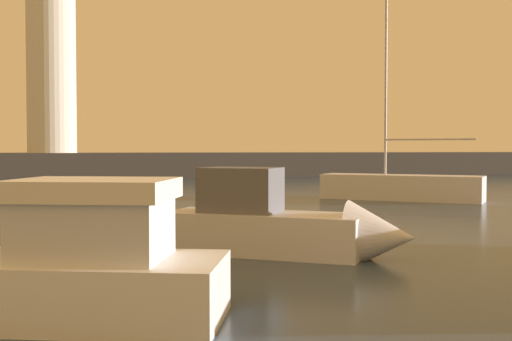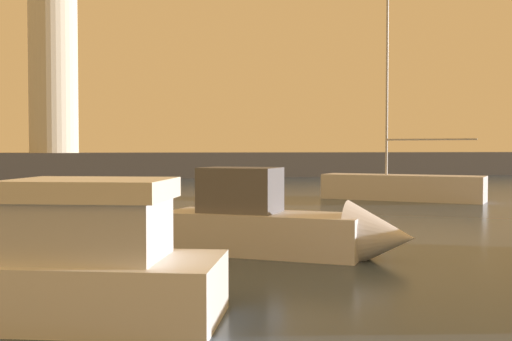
# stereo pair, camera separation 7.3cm
# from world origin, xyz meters

# --- Properties ---
(ground_plane) EXTENTS (220.00, 220.00, 0.00)m
(ground_plane) POSITION_xyz_m (0.00, 27.74, 0.00)
(ground_plane) COLOR #2D3D51
(breakwater) EXTENTS (89.98, 6.36, 2.16)m
(breakwater) POSITION_xyz_m (0.00, 55.48, 1.08)
(breakwater) COLOR #423F3D
(breakwater) RESTS_ON ground_plane
(lighthouse) EXTENTS (4.07, 4.07, 18.38)m
(lighthouse) POSITION_xyz_m (-8.16, 55.48, 10.87)
(lighthouse) COLOR silver
(lighthouse) RESTS_ON breakwater
(motorboat_0) EXTENTS (5.90, 4.62, 2.34)m
(motorboat_0) POSITION_xyz_m (0.82, 13.44, 0.69)
(motorboat_0) COLOR silver
(motorboat_0) RESTS_ON ground_plane
(sailboat_moored) EXTENTS (7.19, 6.36, 10.88)m
(sailboat_moored) POSITION_xyz_m (10.57, 27.58, 0.66)
(sailboat_moored) COLOR silver
(sailboat_moored) RESTS_ON ground_plane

